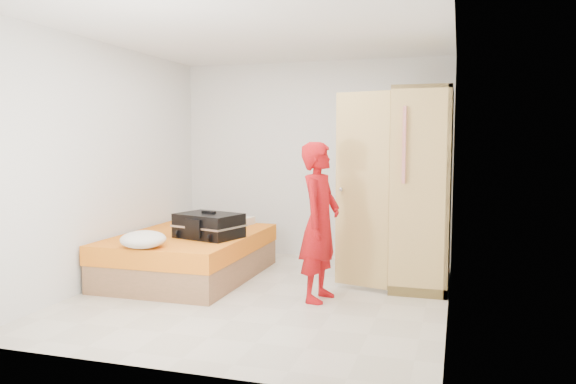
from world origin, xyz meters
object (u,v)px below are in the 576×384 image
(bed, at_px, (190,255))
(round_cushion, at_px, (143,239))
(wardrobe, at_px, (418,193))
(person, at_px, (320,222))
(suitcase, at_px, (209,226))

(bed, relative_size, round_cushion, 4.49)
(wardrobe, height_order, person, wardrobe)
(bed, distance_m, wardrobe, 2.65)
(person, relative_size, round_cushion, 3.43)
(bed, bearing_deg, person, -15.84)
(suitcase, bearing_deg, person, 3.69)
(wardrobe, relative_size, person, 1.36)
(person, height_order, round_cushion, person)
(person, bearing_deg, round_cushion, 111.56)
(wardrobe, bearing_deg, bed, -170.09)
(wardrobe, height_order, suitcase, wardrobe)
(bed, xyz_separation_m, round_cushion, (-0.05, -0.90, 0.33))
(bed, xyz_separation_m, suitcase, (0.31, -0.16, 0.38))
(bed, height_order, round_cushion, round_cushion)
(bed, bearing_deg, suitcase, -27.19)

